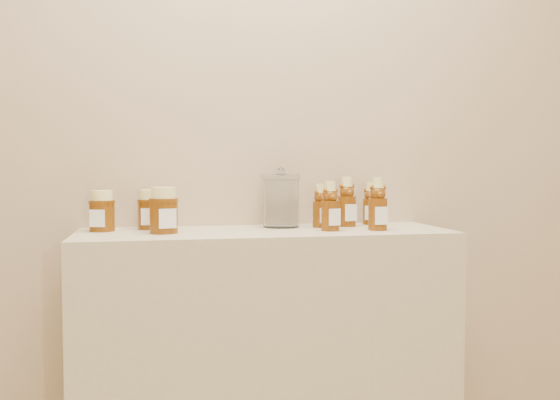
{
  "coord_description": "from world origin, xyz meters",
  "views": [
    {
      "loc": [
        -0.34,
        -0.33,
        1.1
      ],
      "look_at": [
        0.04,
        1.52,
        1.0
      ],
      "focal_mm": 38.0,
      "sensor_mm": 36.0,
      "label": 1
    }
  ],
  "objects": [
    {
      "name": "bear_bottle_front_right",
      "position": [
        0.36,
        1.49,
        1.0
      ],
      "size": [
        0.07,
        0.07,
        0.19
      ],
      "primitive_type": null,
      "rotation": [
        0.0,
        0.0,
        0.02
      ],
      "color": "#552806",
      "rests_on": "display_table"
    },
    {
      "name": "glass_canister",
      "position": [
        0.07,
        1.65,
        1.0
      ],
      "size": [
        0.13,
        0.13,
        0.2
      ],
      "primitive_type": null,
      "rotation": [
        0.0,
        0.0,
        -0.01
      ],
      "color": "white",
      "rests_on": "display_table"
    },
    {
      "name": "display_table",
      "position": [
        0.0,
        1.55,
        0.45
      ],
      "size": [
        1.2,
        0.4,
        0.9
      ],
      "primitive_type": "cube",
      "color": "#BAAD88",
      "rests_on": "ground"
    },
    {
      "name": "honey_jar_back",
      "position": [
        -0.37,
        1.67,
        0.97
      ],
      "size": [
        0.09,
        0.09,
        0.13
      ],
      "primitive_type": null,
      "rotation": [
        0.0,
        0.0,
        -0.1
      ],
      "color": "#552806",
      "rests_on": "display_table"
    },
    {
      "name": "bear_bottle_back_mid",
      "position": [
        0.3,
        1.63,
        1.0
      ],
      "size": [
        0.08,
        0.08,
        0.2
      ],
      "primitive_type": null,
      "rotation": [
        0.0,
        0.0,
        0.15
      ],
      "color": "#552806",
      "rests_on": "display_table"
    },
    {
      "name": "bear_bottle_front_left",
      "position": [
        0.2,
        1.5,
        0.99
      ],
      "size": [
        0.07,
        0.07,
        0.18
      ],
      "primitive_type": null,
      "rotation": [
        0.0,
        0.0,
        0.2
      ],
      "color": "#552806",
      "rests_on": "display_table"
    },
    {
      "name": "wall_back",
      "position": [
        0.0,
        1.75,
        1.35
      ],
      "size": [
        3.5,
        0.02,
        2.7
      ],
      "primitive_type": "cube",
      "color": "tan",
      "rests_on": "ground"
    },
    {
      "name": "honey_jar_front",
      "position": [
        -0.32,
        1.54,
        0.97
      ],
      "size": [
        0.11,
        0.11,
        0.14
      ],
      "primitive_type": null,
      "rotation": [
        0.0,
        0.0,
        0.26
      ],
      "color": "#552806",
      "rests_on": "display_table"
    },
    {
      "name": "bear_bottle_back_right",
      "position": [
        0.41,
        1.68,
        0.99
      ],
      "size": [
        0.08,
        0.08,
        0.17
      ],
      "primitive_type": null,
      "rotation": [
        0.0,
        0.0,
        -0.37
      ],
      "color": "#552806",
      "rests_on": "display_table"
    },
    {
      "name": "bear_bottle_back_left",
      "position": [
        0.2,
        1.62,
        0.98
      ],
      "size": [
        0.07,
        0.07,
        0.17
      ],
      "primitive_type": null,
      "rotation": [
        0.0,
        0.0,
        0.27
      ],
      "color": "#552806",
      "rests_on": "display_table"
    },
    {
      "name": "honey_jar_left",
      "position": [
        -0.52,
        1.63,
        0.97
      ],
      "size": [
        0.1,
        0.1,
        0.13
      ],
      "primitive_type": null,
      "rotation": [
        0.0,
        0.0,
        -0.29
      ],
      "color": "#552806",
      "rests_on": "display_table"
    }
  ]
}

